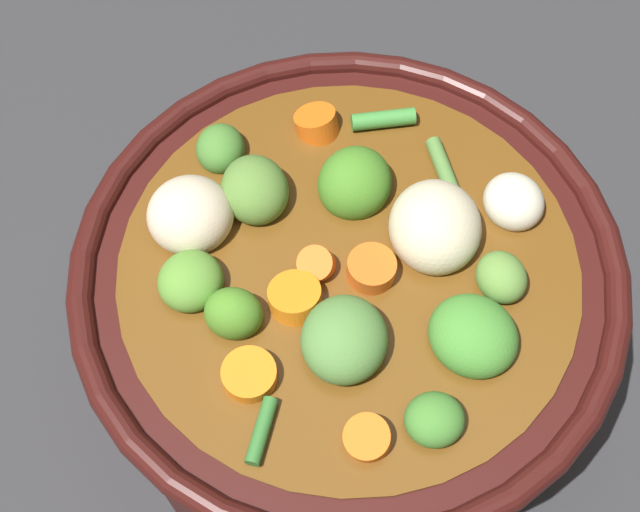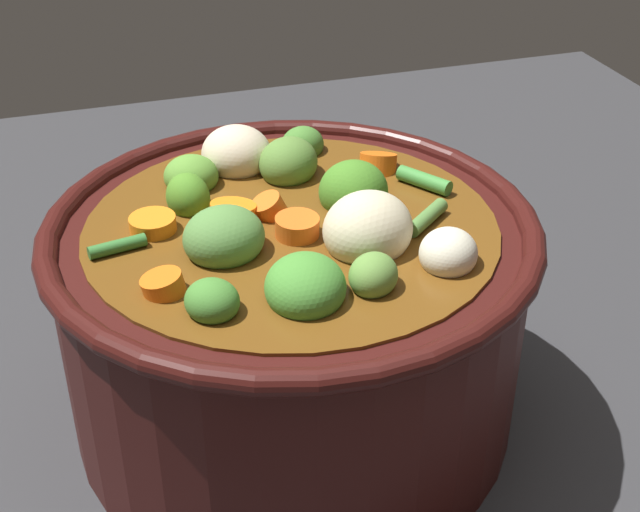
% 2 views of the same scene
% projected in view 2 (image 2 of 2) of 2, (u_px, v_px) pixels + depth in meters
% --- Properties ---
extents(ground_plane, '(1.10, 1.10, 0.00)m').
position_uv_depth(ground_plane, '(295.00, 408.00, 0.59)').
color(ground_plane, '#2D2D30').
extents(cooking_pot, '(0.29, 0.29, 0.17)m').
position_uv_depth(cooking_pot, '(293.00, 313.00, 0.55)').
color(cooking_pot, '#38110F').
rests_on(cooking_pot, ground_plane).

